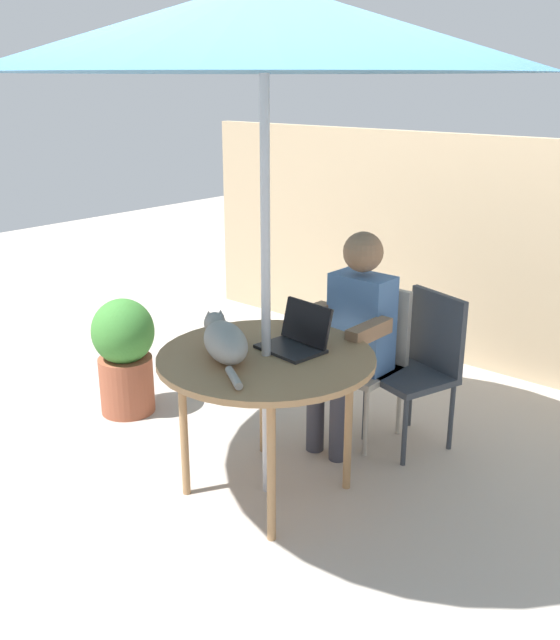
# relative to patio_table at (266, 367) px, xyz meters

# --- Properties ---
(ground_plane) EXTENTS (14.00, 14.00, 0.00)m
(ground_plane) POSITION_rel_patio_table_xyz_m (0.00, 0.00, -0.68)
(ground_plane) COLOR #ADA399
(fence_back) EXTENTS (5.03, 0.08, 1.63)m
(fence_back) POSITION_rel_patio_table_xyz_m (0.00, 2.24, 0.14)
(fence_back) COLOR tan
(fence_back) RESTS_ON ground
(patio_table) EXTENTS (1.05, 1.05, 0.74)m
(patio_table) POSITION_rel_patio_table_xyz_m (0.00, 0.00, 0.00)
(patio_table) COLOR #9E754C
(patio_table) RESTS_ON ground
(patio_umbrella) EXTENTS (2.38, 2.38, 2.37)m
(patio_umbrella) POSITION_rel_patio_table_xyz_m (0.00, 0.00, 1.51)
(patio_umbrella) COLOR #B7B7BC
(patio_umbrella) RESTS_ON ground
(chair_occupied) EXTENTS (0.40, 0.40, 0.87)m
(chair_occupied) POSITION_rel_patio_table_xyz_m (0.00, 0.88, -0.17)
(chair_occupied) COLOR #B2A899
(chair_occupied) RESTS_ON ground
(chair_empty) EXTENTS (0.50, 0.50, 0.87)m
(chair_empty) POSITION_rel_patio_table_xyz_m (0.30, 0.97, -0.17)
(chair_empty) COLOR #33383F
(chair_empty) RESTS_ON ground
(person_seated) EXTENTS (0.48, 0.48, 1.21)m
(person_seated) POSITION_rel_patio_table_xyz_m (0.00, 0.72, -0.00)
(person_seated) COLOR #4C72A5
(person_seated) RESTS_ON ground
(laptop) EXTENTS (0.33, 0.28, 0.21)m
(laptop) POSITION_rel_patio_table_xyz_m (0.05, 0.18, 0.12)
(laptop) COLOR black
(laptop) RESTS_ON patio_table
(cat) EXTENTS (0.56, 0.42, 0.17)m
(cat) POSITION_rel_patio_table_xyz_m (-0.13, -0.15, 0.14)
(cat) COLOR gray
(cat) RESTS_ON patio_table
(potted_plant_by_chair) EXTENTS (0.38, 0.38, 0.73)m
(potted_plant_by_chair) POSITION_rel_patio_table_xyz_m (-1.27, 0.11, -0.29)
(potted_plant_by_chair) COLOR #9E5138
(potted_plant_by_chair) RESTS_ON ground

